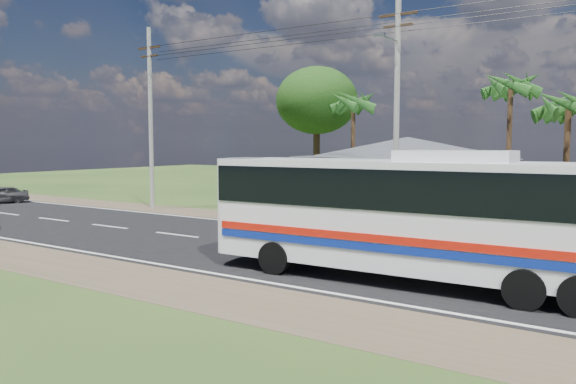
# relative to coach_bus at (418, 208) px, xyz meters

# --- Properties ---
(ground) EXTENTS (120.00, 120.00, 0.00)m
(ground) POSITION_rel_coach_bus_xyz_m (-7.37, 2.33, -2.20)
(ground) COLOR #254117
(ground) RESTS_ON ground
(road) EXTENTS (120.00, 16.00, 0.03)m
(road) POSITION_rel_coach_bus_xyz_m (-7.37, 2.33, -2.19)
(road) COLOR black
(road) RESTS_ON ground
(house) EXTENTS (12.40, 10.00, 5.00)m
(house) POSITION_rel_coach_bus_xyz_m (-6.37, 15.33, 0.44)
(house) COLOR tan
(house) RESTS_ON ground
(utility_poles) EXTENTS (32.80, 2.22, 11.00)m
(utility_poles) POSITION_rel_coach_bus_xyz_m (-4.70, 8.82, 3.57)
(utility_poles) COLOR #9E9E99
(utility_poles) RESTS_ON ground
(palm_near) EXTENTS (2.80, 2.80, 6.70)m
(palm_near) POSITION_rel_coach_bus_xyz_m (2.13, 13.33, 3.51)
(palm_near) COLOR #47301E
(palm_near) RESTS_ON ground
(palm_mid) EXTENTS (2.80, 2.80, 8.20)m
(palm_mid) POSITION_rel_coach_bus_xyz_m (-1.37, 17.83, 4.96)
(palm_mid) COLOR #47301E
(palm_mid) RESTS_ON ground
(palm_far) EXTENTS (2.80, 2.80, 7.70)m
(palm_far) POSITION_rel_coach_bus_xyz_m (-11.37, 18.33, 4.48)
(palm_far) COLOR #47301E
(palm_far) RESTS_ON ground
(tree_behind_house) EXTENTS (6.00, 6.00, 9.61)m
(tree_behind_house) POSITION_rel_coach_bus_xyz_m (-15.37, 20.33, 4.92)
(tree_behind_house) COLOR #47301E
(tree_behind_house) RESTS_ON ground
(coach_bus) EXTENTS (12.48, 3.10, 3.85)m
(coach_bus) POSITION_rel_coach_bus_xyz_m (0.00, 0.00, 0.00)
(coach_bus) COLOR silver
(coach_bus) RESTS_ON ground
(small_car) EXTENTS (2.60, 3.75, 1.19)m
(small_car) POSITION_rel_coach_bus_xyz_m (-31.07, 5.25, -1.61)
(small_car) COLOR #2A2A2C
(small_car) RESTS_ON ground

